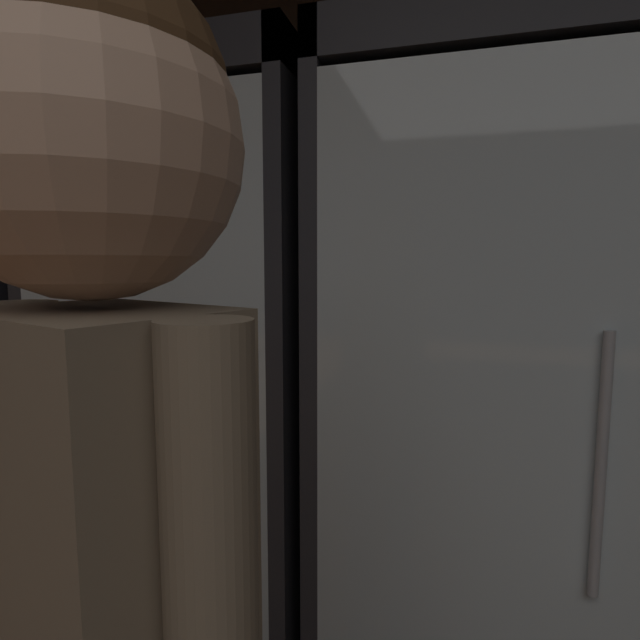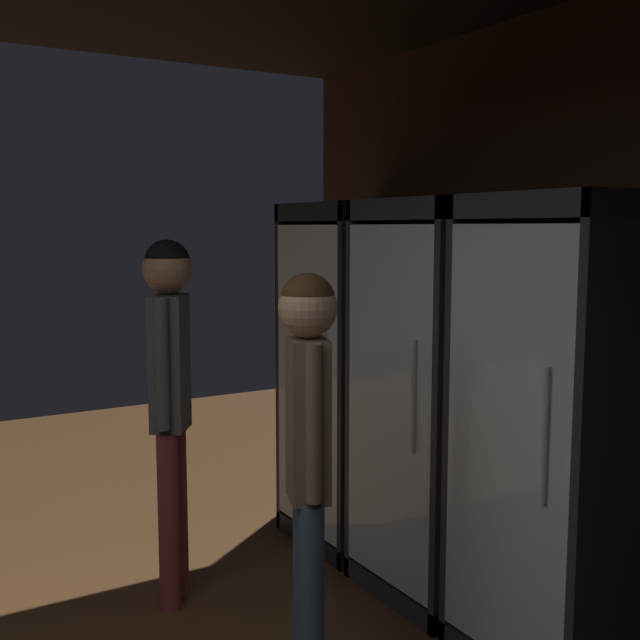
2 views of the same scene
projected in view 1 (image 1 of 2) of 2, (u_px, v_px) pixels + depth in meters
name	position (u px, v px, depth m)	size (l,w,h in m)	color
cooler_far_left	(19.00, 401.00, 1.77)	(0.73, 0.69, 1.94)	black
cooler_left	(215.00, 420.00, 1.57)	(0.73, 0.69, 1.94)	#2B2B30
cooler_center	(470.00, 444.00, 1.36)	(0.73, 0.69, 1.94)	#2B2B30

